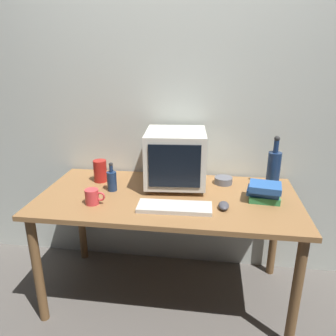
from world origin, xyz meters
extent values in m
plane|color=#56514C|center=(0.00, 0.00, 0.00)|extent=(6.00, 6.00, 0.00)
cube|color=beige|center=(0.00, 0.45, 1.25)|extent=(4.00, 0.08, 2.50)
cube|color=olive|center=(0.00, 0.00, 0.73)|extent=(1.60, 0.79, 0.03)
cylinder|color=brown|center=(-0.74, -0.33, 0.36)|extent=(0.06, 0.06, 0.72)
cylinder|color=brown|center=(0.74, -0.33, 0.36)|extent=(0.06, 0.06, 0.72)
cylinder|color=brown|center=(-0.74, 0.33, 0.36)|extent=(0.06, 0.06, 0.72)
cylinder|color=brown|center=(0.74, 0.33, 0.36)|extent=(0.06, 0.06, 0.72)
cube|color=beige|center=(0.03, 0.17, 0.76)|extent=(0.30, 0.26, 0.03)
cube|color=beige|center=(0.03, 0.17, 0.95)|extent=(0.41, 0.41, 0.34)
cube|color=black|center=(0.04, -0.02, 0.95)|extent=(0.31, 0.03, 0.27)
cube|color=beige|center=(0.06, -0.18, 0.76)|extent=(0.42, 0.16, 0.02)
ellipsoid|color=#3F3F47|center=(0.34, -0.14, 0.77)|extent=(0.06, 0.10, 0.04)
cylinder|color=navy|center=(0.67, 0.25, 0.86)|extent=(0.09, 0.09, 0.23)
cylinder|color=navy|center=(0.67, 0.25, 1.02)|extent=(0.03, 0.03, 0.08)
sphere|color=#262626|center=(0.67, 0.25, 1.07)|extent=(0.04, 0.04, 0.04)
cylinder|color=navy|center=(-0.37, 0.03, 0.81)|extent=(0.06, 0.06, 0.13)
cylinder|color=navy|center=(-0.37, 0.03, 0.89)|extent=(0.02, 0.02, 0.04)
sphere|color=#262626|center=(-0.37, 0.03, 0.92)|extent=(0.03, 0.03, 0.03)
cube|color=#33894C|center=(0.58, 0.00, 0.77)|extent=(0.19, 0.14, 0.04)
cube|color=#28569E|center=(0.57, 0.01, 0.80)|extent=(0.21, 0.15, 0.03)
cube|color=#28569E|center=(0.58, -0.01, 0.84)|extent=(0.20, 0.17, 0.04)
cylinder|color=#CC383D|center=(-0.42, -0.18, 0.79)|extent=(0.08, 0.08, 0.09)
torus|color=#CC383D|center=(-0.37, -0.18, 0.80)|extent=(0.06, 0.01, 0.06)
cylinder|color=#595B66|center=(0.35, 0.24, 0.77)|extent=(0.12, 0.12, 0.04)
cylinder|color=#A51E19|center=(-0.49, 0.17, 0.82)|extent=(0.09, 0.09, 0.15)
camera|label=1|loc=(0.25, -1.82, 1.58)|focal=34.48mm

